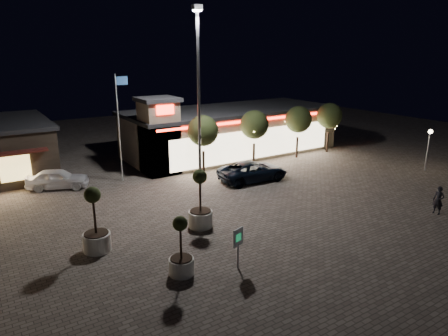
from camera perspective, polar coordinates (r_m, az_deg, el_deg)
ground at (r=21.48m, az=2.57°, el=-10.03°), size 90.00×90.00×0.00m
retail_building at (r=38.37m, az=0.59°, el=5.35°), size 20.40×8.40×6.10m
floodlight_pole at (r=27.20m, az=-3.64°, el=11.01°), size 0.60×0.40×12.38m
flagpole at (r=30.50m, az=-14.70°, el=6.78°), size 0.95×0.10×8.00m
lamp_post_east at (r=36.53m, az=27.23°, el=3.35°), size 0.36×0.36×3.48m
string_tree_a at (r=31.25m, az=-3.01°, el=5.31°), size 2.42×2.42×4.79m
string_tree_b at (r=33.97m, az=4.36°, el=6.18°), size 2.42×2.42×4.79m
string_tree_c at (r=37.16m, az=10.58°, el=6.82°), size 2.42×2.42×4.79m
string_tree_d at (r=39.98m, az=14.81°, el=7.22°), size 2.42×2.42×4.79m
pickup_truck at (r=30.49m, az=4.17°, el=-0.43°), size 5.61×2.93×1.51m
white_sedan at (r=31.09m, az=-22.68°, el=-1.41°), size 4.59×3.23×1.45m
pedestrian at (r=27.47m, az=28.29°, el=-4.08°), size 0.47×0.67×1.73m
planter_left at (r=20.81m, az=-17.81°, el=-8.61°), size 1.36×1.36×3.34m
planter_mid at (r=18.07m, az=-6.13°, el=-12.47°), size 1.12×1.12×2.76m
planter_right at (r=22.47m, az=-3.39°, el=-5.90°), size 1.37×1.37×3.36m
valet_sign at (r=18.20m, az=2.02°, el=-10.33°), size 0.63×0.24×1.96m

